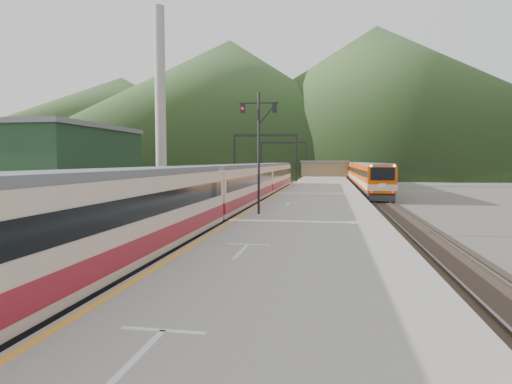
% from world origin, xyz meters
% --- Properties ---
extents(ground, '(400.00, 400.00, 0.00)m').
position_xyz_m(ground, '(0.00, 0.00, 0.00)').
color(ground, '#47423D').
rests_on(ground, ground).
extents(track_main, '(2.60, 200.00, 0.23)m').
position_xyz_m(track_main, '(0.00, 40.00, 0.07)').
color(track_main, black).
rests_on(track_main, ground).
extents(track_far, '(2.60, 200.00, 0.23)m').
position_xyz_m(track_far, '(-5.00, 40.00, 0.07)').
color(track_far, black).
rests_on(track_far, ground).
extents(track_second, '(2.60, 200.00, 0.23)m').
position_xyz_m(track_second, '(11.50, 40.00, 0.07)').
color(track_second, black).
rests_on(track_second, ground).
extents(platform, '(8.00, 100.00, 1.00)m').
position_xyz_m(platform, '(5.60, 38.00, 0.50)').
color(platform, gray).
rests_on(platform, ground).
extents(gantry_near, '(9.55, 0.25, 8.00)m').
position_xyz_m(gantry_near, '(-2.85, 55.00, 5.59)').
color(gantry_near, black).
rests_on(gantry_near, ground).
extents(gantry_far, '(9.55, 0.25, 8.00)m').
position_xyz_m(gantry_far, '(-2.85, 80.00, 5.59)').
color(gantry_far, black).
rests_on(gantry_far, ground).
extents(warehouse, '(14.50, 20.50, 8.60)m').
position_xyz_m(warehouse, '(-28.00, 42.00, 4.32)').
color(warehouse, black).
rests_on(warehouse, ground).
extents(smokestack, '(1.80, 1.80, 30.00)m').
position_xyz_m(smokestack, '(-22.00, 62.00, 15.00)').
color(smokestack, '#9E998E').
rests_on(smokestack, ground).
extents(station_shed, '(9.40, 4.40, 3.10)m').
position_xyz_m(station_shed, '(5.60, 78.00, 2.57)').
color(station_shed, brown).
rests_on(station_shed, platform).
extents(hill_a, '(180.00, 180.00, 60.00)m').
position_xyz_m(hill_a, '(-40.00, 190.00, 30.00)').
color(hill_a, '#2D4F24').
rests_on(hill_a, ground).
extents(hill_b, '(220.00, 220.00, 75.00)m').
position_xyz_m(hill_b, '(30.00, 230.00, 37.50)').
color(hill_b, '#2D4F24').
rests_on(hill_b, ground).
extents(hill_d, '(200.00, 200.00, 55.00)m').
position_xyz_m(hill_d, '(-120.00, 240.00, 27.50)').
color(hill_d, '#2D4F24').
rests_on(hill_d, ground).
extents(main_train, '(2.70, 55.54, 3.30)m').
position_xyz_m(main_train, '(0.00, 22.70, 1.88)').
color(main_train, '#CFAC92').
rests_on(main_train, track_main).
extents(second_train, '(2.68, 55.06, 3.27)m').
position_xyz_m(second_train, '(11.50, 60.81, 1.87)').
color(second_train, '#D94000').
rests_on(second_train, track_second).
extents(signal_mast, '(2.20, 0.28, 6.87)m').
position_xyz_m(signal_mast, '(2.70, 16.14, 5.19)').
color(signal_mast, black).
rests_on(signal_mast, platform).
extents(short_signal_a, '(0.26, 0.23, 2.27)m').
position_xyz_m(short_signal_a, '(-2.68, 4.79, 1.46)').
color(short_signal_a, black).
rests_on(short_signal_a, ground).
extents(short_signal_b, '(0.24, 0.19, 2.27)m').
position_xyz_m(short_signal_b, '(-2.54, 25.95, 1.46)').
color(short_signal_b, black).
rests_on(short_signal_b, ground).
extents(short_signal_c, '(0.26, 0.22, 2.27)m').
position_xyz_m(short_signal_c, '(-7.90, 19.96, 1.46)').
color(short_signal_c, black).
rests_on(short_signal_c, ground).
extents(worker, '(0.76, 0.69, 1.74)m').
position_xyz_m(worker, '(-3.17, 9.60, 0.87)').
color(worker, '#232934').
rests_on(worker, ground).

